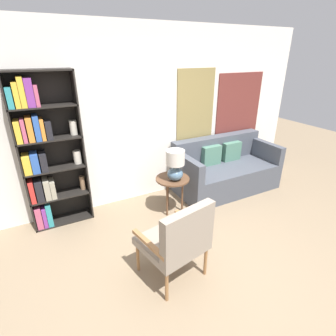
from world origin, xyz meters
The scene contains 7 objects.
ground_plane centered at (0.00, 0.00, 0.00)m, with size 14.00×14.00×0.00m, color #847056.
wall_back centered at (0.06, 2.03, 1.35)m, with size 6.40×0.08×2.70m.
bookshelf centered at (-1.32, 1.85, 1.07)m, with size 0.80×0.30×2.11m.
armchair centered at (-0.27, 0.11, 0.55)m, with size 0.73×0.71×0.95m.
couch centered at (1.52, 1.58, 0.34)m, with size 1.81×0.87×0.91m.
side_table centered at (0.32, 1.32, 0.50)m, with size 0.51×0.51×0.57m.
table_lamp centered at (0.32, 1.25, 0.82)m, with size 0.27×0.27×0.46m.
Camera 1 is at (-1.37, -1.75, 2.28)m, focal length 28.00 mm.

